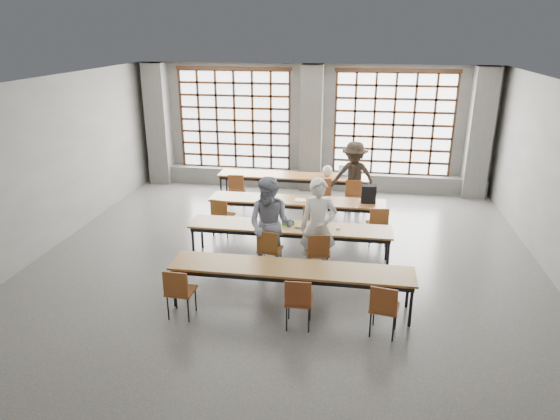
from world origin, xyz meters
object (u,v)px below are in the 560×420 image
object	(u,v)px
chair_mid_centre	(312,218)
chair_near_left	(179,288)
mouse	(338,228)
plastic_bag	(327,171)
green_box	(288,222)
laptop_front	(319,223)
chair_mid_left	(221,213)
chair_back_mid	(322,190)
phone	(298,228)
red_pouch	(181,288)
student_back	(354,177)
chair_near_mid	(298,298)
backpack	(369,194)
chair_mid_right	(378,222)
desk_row_c	(290,229)
chair_back_right	(353,192)
chair_front_right	(318,250)
student_female	(270,225)
desk_row_a	(293,177)
desk_row_d	(291,271)
chair_back_left	(237,186)
laptop_back	(345,174)
chair_front_left	(269,247)
desk_row_b	(297,202)
chair_near_right	(384,305)
student_male	(318,227)

from	to	relation	value
chair_mid_centre	chair_near_left	size ratio (longest dim) A/B	1.00
mouse	plastic_bag	size ratio (longest dim) A/B	0.34
green_box	laptop_front	bearing A→B (deg)	2.80
chair_mid_left	chair_back_mid	bearing A→B (deg)	43.79
phone	red_pouch	xyz separation A→B (m)	(-1.61, -2.24, -0.24)
chair_near_left	student_back	distance (m)	6.14
chair_near_mid	backpack	bearing A→B (deg)	75.46
chair_mid_right	desk_row_c	bearing A→B (deg)	-150.34
chair_near_left	chair_back_right	bearing A→B (deg)	64.16
chair_front_right	laptop_front	world-z (taller)	laptop_front
desk_row_c	student_female	size ratio (longest dim) A/B	2.16
chair_mid_left	desk_row_a	bearing A→B (deg)	64.33
chair_back_mid	backpack	world-z (taller)	backpack
desk_row_d	chair_back_left	size ratio (longest dim) A/B	4.55
laptop_back	chair_front_left	bearing A→B (deg)	-105.99
desk_row_b	plastic_bag	bearing A→B (deg)	75.02
chair_mid_left	chair_front_right	xyz separation A→B (m)	(2.29, -1.62, 0.00)
chair_near_left	laptop_back	xyz separation A→B (m)	(2.37, 6.15, 0.25)
desk_row_c	chair_mid_right	distance (m)	2.01
chair_front_right	chair_near_right	size ratio (longest dim) A/B	1.00
backpack	chair_front_left	bearing A→B (deg)	-133.34
chair_mid_centre	phone	size ratio (longest dim) A/B	6.77
desk_row_d	chair_front_right	xyz separation A→B (m)	(0.35, 1.17, -0.13)
chair_back_left	student_male	world-z (taller)	student_male
mouse	red_pouch	distance (m)	3.34
chair_near_left	student_male	xyz separation A→B (m)	(2.03, 1.92, 0.40)
desk_row_a	red_pouch	xyz separation A→B (m)	(-1.01, -5.96, -0.16)
chair_near_left	chair_near_mid	xyz separation A→B (m)	(1.91, 0.00, 0.00)
chair_near_right	backpack	distance (m)	4.12
chair_mid_centre	laptop_back	world-z (taller)	laptop_back
chair_back_left	chair_near_left	bearing A→B (deg)	-86.00
chair_back_right	chair_mid_right	world-z (taller)	same
desk_row_b	chair_front_left	size ratio (longest dim) A/B	4.55
chair_mid_right	chair_near_mid	size ratio (longest dim) A/B	1.00
chair_mid_left	plastic_bag	size ratio (longest dim) A/B	3.08
chair_near_left	chair_back_mid	bearing A→B (deg)	71.25
chair_back_left	chair_mid_centre	size ratio (longest dim) A/B	1.00
desk_row_d	chair_near_mid	world-z (taller)	chair_near_mid
chair_front_right	student_male	size ratio (longest dim) A/B	0.47
chair_back_left	chair_front_left	xyz separation A→B (m)	(1.50, -3.62, 0.00)
chair_back_left	chair_near_mid	world-z (taller)	same
desk_row_d	student_female	size ratio (longest dim) A/B	2.16
chair_mid_left	chair_mid_centre	world-z (taller)	same
chair_near_left	laptop_front	distance (m)	3.23
student_male	phone	bearing A→B (deg)	130.83
chair_near_left	laptop_front	xyz separation A→B (m)	(1.99, 2.53, 0.25)
chair_near_mid	chair_back_left	bearing A→B (deg)	112.88
student_female	chair_mid_right	bearing A→B (deg)	45.93
chair_mid_left	student_male	xyz separation A→B (m)	(2.28, -1.50, 0.40)
chair_back_mid	mouse	world-z (taller)	chair_back_mid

